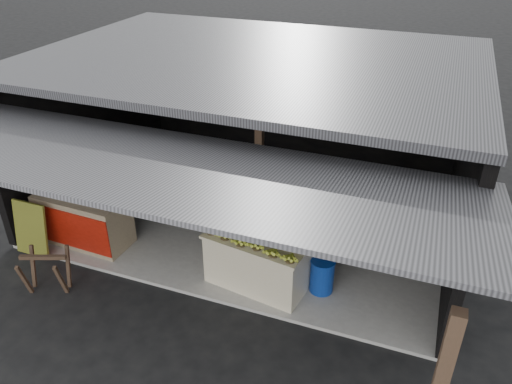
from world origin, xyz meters
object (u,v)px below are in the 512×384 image
at_px(white_crate, 274,215).
at_px(plastic_chair, 393,202).
at_px(sawhorse, 46,269).
at_px(banana_table, 261,258).
at_px(neighbor_stall, 84,217).
at_px(water_barrel, 322,276).

distance_m(white_crate, plastic_chair, 2.12).
bearing_deg(sawhorse, banana_table, 3.28).
relative_size(sawhorse, plastic_chair, 0.76).
height_order(neighbor_stall, sawhorse, neighbor_stall).
bearing_deg(neighbor_stall, banana_table, 3.29).
height_order(neighbor_stall, plastic_chair, neighbor_stall).
height_order(white_crate, plastic_chair, white_crate).
bearing_deg(white_crate, banana_table, -76.94).
height_order(sawhorse, plastic_chair, plastic_chair).
xyz_separation_m(sawhorse, water_barrel, (3.87, 1.41, -0.09)).
bearing_deg(plastic_chair, banana_table, -148.29).
height_order(white_crate, water_barrel, white_crate).
bearing_deg(water_barrel, white_crate, 140.34).
bearing_deg(neighbor_stall, plastic_chair, 26.05).
bearing_deg(sawhorse, plastic_chair, 15.69).
height_order(banana_table, white_crate, white_crate).
xyz_separation_m(neighbor_stall, plastic_chair, (4.85, 2.15, 0.10)).
distance_m(white_crate, neighbor_stall, 3.21).
xyz_separation_m(neighbor_stall, water_barrel, (4.10, 0.17, -0.22)).
bearing_deg(water_barrel, plastic_chair, 69.44).
distance_m(water_barrel, plastic_chair, 2.13).
height_order(banana_table, plastic_chair, plastic_chair).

